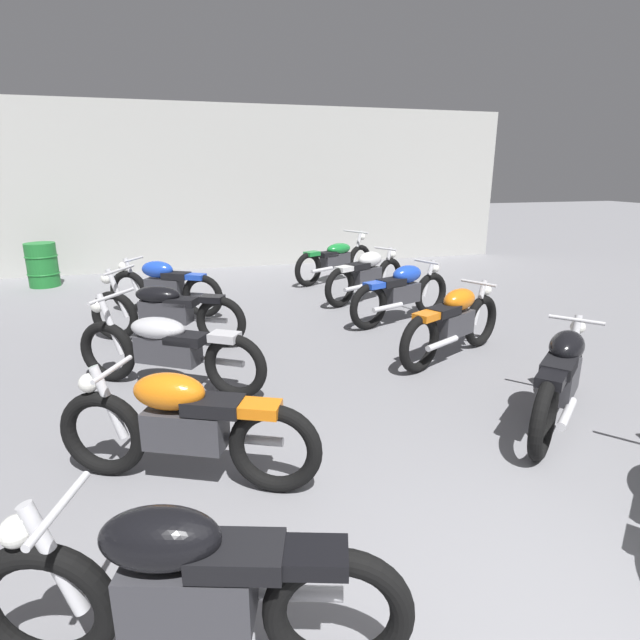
{
  "coord_description": "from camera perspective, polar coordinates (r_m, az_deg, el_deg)",
  "views": [
    {
      "loc": [
        -1.57,
        -1.12,
        2.2
      ],
      "look_at": [
        0.0,
        4.23,
        0.55
      ],
      "focal_mm": 28.56,
      "sensor_mm": 36.0,
      "label": 1
    }
  ],
  "objects": [
    {
      "name": "motorcycle_right_row_2",
      "position": [
        6.27,
        14.75,
        -0.18
      ],
      "size": [
        1.81,
        0.98,
        0.88
      ],
      "color": "black",
      "rests_on": "ground"
    },
    {
      "name": "motorcycle_right_row_3",
      "position": [
        7.66,
        9.18,
        3.14
      ],
      "size": [
        1.89,
        0.8,
        0.88
      ],
      "color": "black",
      "rests_on": "ground"
    },
    {
      "name": "motorcycle_left_row_4",
      "position": [
        8.32,
        -17.08,
        3.68
      ],
      "size": [
        1.74,
        1.12,
        0.88
      ],
      "color": "black",
      "rests_on": "ground"
    },
    {
      "name": "motorcycle_right_row_1",
      "position": [
        4.95,
        25.41,
        -5.76
      ],
      "size": [
        1.59,
        1.34,
        0.88
      ],
      "color": "black",
      "rests_on": "ground"
    },
    {
      "name": "motorcycle_left_row_0",
      "position": [
        2.56,
        -14.76,
        -26.99
      ],
      "size": [
        1.91,
        0.75,
        0.88
      ],
      "color": "black",
      "rests_on": "ground"
    },
    {
      "name": "motorcycle_left_row_2",
      "position": [
        5.43,
        -16.77,
        -3.0
      ],
      "size": [
        1.87,
        1.28,
        0.97
      ],
      "color": "black",
      "rests_on": "ground"
    },
    {
      "name": "motorcycle_right_row_5",
      "position": [
        10.46,
        1.78,
        6.85
      ],
      "size": [
        1.98,
        1.14,
        0.97
      ],
      "color": "black",
      "rests_on": "ground"
    },
    {
      "name": "motorcycle_left_row_1",
      "position": [
        3.8,
        -14.97,
        -11.33
      ],
      "size": [
        1.82,
        0.95,
        0.88
      ],
      "color": "black",
      "rests_on": "ground"
    },
    {
      "name": "motorcycle_left_row_3",
      "position": [
        6.9,
        -16.96,
        1.08
      ],
      "size": [
        1.97,
        1.15,
        0.97
      ],
      "color": "black",
      "rests_on": "ground"
    },
    {
      "name": "motorcycle_right_row_4",
      "position": [
        8.86,
        5.22,
        5.09
      ],
      "size": [
        1.79,
        1.02,
        0.88
      ],
      "color": "black",
      "rests_on": "ground"
    },
    {
      "name": "oil_drum",
      "position": [
        11.32,
        -28.67,
        5.44
      ],
      "size": [
        0.59,
        0.59,
        0.85
      ],
      "color": "#1E722D",
      "rests_on": "ground"
    },
    {
      "name": "back_wall",
      "position": [
        12.17,
        -9.26,
        14.38
      ],
      "size": [
        13.27,
        0.24,
        3.6
      ],
      "primitive_type": "cube",
      "color": "#B2B2AD",
      "rests_on": "ground"
    }
  ]
}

